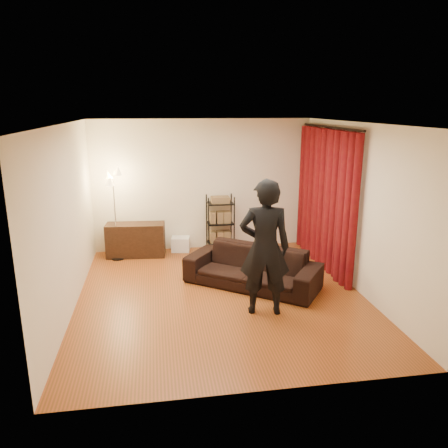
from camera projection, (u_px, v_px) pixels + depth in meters
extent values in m
plane|color=#99431E|center=(221.00, 295.00, 7.04)|extent=(5.00, 5.00, 0.00)
plane|color=white|center=(220.00, 123.00, 6.33)|extent=(5.00, 5.00, 0.00)
plane|color=#F1E4C7|center=(203.00, 185.00, 9.06)|extent=(5.00, 0.00, 5.00)
plane|color=#F1E4C7|center=(259.00, 274.00, 4.30)|extent=(5.00, 0.00, 5.00)
plane|color=#F1E4C7|center=(68.00, 219.00, 6.34)|extent=(0.00, 5.00, 5.00)
plane|color=#F1E4C7|center=(359.00, 208.00, 7.02)|extent=(0.00, 5.00, 5.00)
cylinder|color=black|center=(330.00, 127.00, 7.76)|extent=(0.04, 2.65, 0.04)
imported|color=black|center=(252.00, 267.00, 7.32)|extent=(2.31, 2.01, 0.65)
imported|color=black|center=(265.00, 248.00, 6.20)|extent=(0.80, 0.59, 1.99)
cube|color=#321D11|center=(136.00, 240.00, 8.78)|extent=(1.19, 0.53, 0.67)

